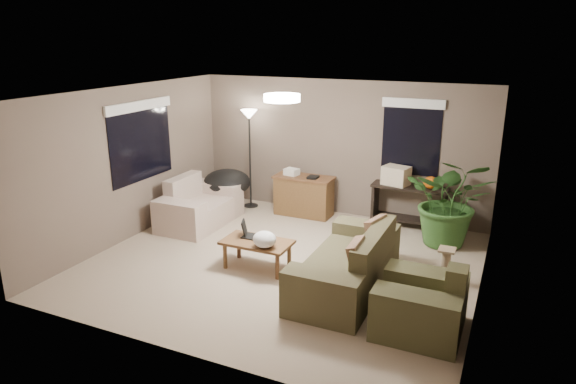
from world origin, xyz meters
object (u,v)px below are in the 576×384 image
at_px(loveseat, 198,208).
at_px(houseplant, 450,211).
at_px(papasan_chair, 227,187).
at_px(cat_scratching_post, 445,268).
at_px(coffee_table, 257,245).
at_px(desk, 304,196).
at_px(floor_lamp, 249,126).
at_px(main_sofa, 349,267).
at_px(console_table, 409,203).
at_px(armchair, 422,306).

bearing_deg(loveseat, houseplant, 11.42).
xyz_separation_m(papasan_chair, cat_scratching_post, (4.29, -1.42, -0.25)).
distance_m(coffee_table, papasan_chair, 2.71).
relative_size(houseplant, cat_scratching_post, 2.95).
relative_size(desk, papasan_chair, 1.10).
distance_m(desk, floor_lamp, 1.68).
relative_size(floor_lamp, cat_scratching_post, 3.82).
bearing_deg(desk, main_sofa, -55.39).
height_order(coffee_table, desk, desk).
xyz_separation_m(main_sofa, loveseat, (-3.22, 1.23, 0.00)).
xyz_separation_m(desk, houseplant, (2.67, -0.36, 0.20)).
distance_m(console_table, cat_scratching_post, 2.15).
height_order(desk, papasan_chair, papasan_chair).
relative_size(coffee_table, floor_lamp, 0.52).
relative_size(coffee_table, cat_scratching_post, 2.00).
bearing_deg(console_table, armchair, -75.62).
relative_size(desk, houseplant, 0.75).
distance_m(armchair, console_table, 3.36).
bearing_deg(houseplant, armchair, -88.38).
distance_m(loveseat, cat_scratching_post, 4.41).
height_order(loveseat, cat_scratching_post, loveseat).
relative_size(loveseat, papasan_chair, 1.60).
height_order(console_table, houseplant, houseplant).
xyz_separation_m(main_sofa, floor_lamp, (-2.83, 2.48, 1.30)).
xyz_separation_m(main_sofa, armchair, (1.07, -0.65, 0.00)).
relative_size(loveseat, cat_scratching_post, 3.20).
xyz_separation_m(loveseat, coffee_table, (1.82, -1.20, 0.06)).
bearing_deg(main_sofa, coffee_table, 178.90).
distance_m(main_sofa, cat_scratching_post, 1.34).
height_order(coffee_table, houseplant, houseplant).
height_order(main_sofa, desk, main_sofa).
relative_size(armchair, desk, 0.91).
bearing_deg(loveseat, papasan_chair, 84.70).
bearing_deg(desk, floor_lamp, 177.99).
bearing_deg(floor_lamp, houseplant, -5.96).
xyz_separation_m(coffee_table, console_table, (1.64, 2.58, 0.08)).
xyz_separation_m(loveseat, papasan_chair, (0.08, 0.87, 0.17)).
height_order(coffee_table, floor_lamp, floor_lamp).
relative_size(desk, cat_scratching_post, 2.20).
relative_size(loveseat, desk, 1.45).
bearing_deg(houseplant, console_table, 145.07).
bearing_deg(desk, console_table, 5.08).
distance_m(main_sofa, desk, 2.96).
bearing_deg(floor_lamp, desk, -2.01).
distance_m(coffee_table, cat_scratching_post, 2.64).
xyz_separation_m(desk, console_table, (1.92, 0.17, 0.06)).
height_order(main_sofa, houseplant, houseplant).
xyz_separation_m(papasan_chair, floor_lamp, (0.30, 0.38, 1.13)).
bearing_deg(floor_lamp, coffee_table, -59.74).
relative_size(armchair, console_table, 0.77).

